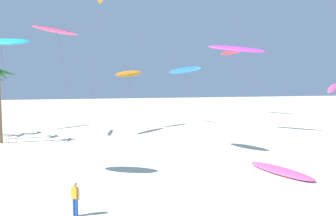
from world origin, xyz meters
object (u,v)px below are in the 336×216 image
flying_kite_7 (129,74)px  grounded_kite_1 (280,171)px  flying_kite_1 (232,52)px  person_near_left (75,198)px  flying_kite_2 (1,42)px  flying_kite_3 (184,70)px  flying_kite_10 (236,49)px  flying_kite_5 (56,31)px  flying_kite_4 (333,88)px

flying_kite_7 → grounded_kite_1: bearing=-77.0°
flying_kite_1 → person_near_left: size_ratio=8.44×
flying_kite_2 → grounded_kite_1: size_ratio=1.66×
flying_kite_2 → flying_kite_7: bearing=62.0°
flying_kite_3 → flying_kite_10: size_ratio=0.72×
person_near_left → grounded_kite_1: bearing=13.3°
flying_kite_3 → flying_kite_10: bearing=41.9°
flying_kite_2 → grounded_kite_1: (19.27, -3.98, -9.30)m
flying_kite_3 → flying_kite_5: size_ratio=0.66×
flying_kite_5 → grounded_kite_1: (16.65, -23.20, -13.35)m
flying_kite_2 → grounded_kite_1: bearing=-11.7°
grounded_kite_1 → flying_kite_2: bearing=168.3°
flying_kite_7 → flying_kite_10: size_ratio=0.73×
flying_kite_2 → person_near_left: (4.54, -7.47, -8.51)m
flying_kite_1 → flying_kite_3: 40.56m
flying_kite_10 → grounded_kite_1: (-6.85, -19.10, -11.38)m
flying_kite_5 → person_near_left: size_ratio=8.01×
flying_kite_3 → flying_kite_7: bearing=96.3°
grounded_kite_1 → person_near_left: size_ratio=3.46×
flying_kite_4 → flying_kite_5: flying_kite_5 is taller
flying_kite_7 → flying_kite_10: bearing=-33.8°
flying_kite_5 → person_near_left: bearing=-85.9°
person_near_left → flying_kite_5: bearing=94.1°
flying_kite_1 → flying_kite_3: bearing=-125.3°
flying_kite_5 → flying_kite_10: size_ratio=1.10×
flying_kite_1 → flying_kite_10: bearing=-117.8°
flying_kite_4 → flying_kite_10: (-15.07, 1.96, 5.44)m
flying_kite_1 → flying_kite_10: 25.73m
flying_kite_7 → grounded_kite_1: flying_kite_7 is taller
flying_kite_2 → flying_kite_7: (12.79, 24.05, -1.14)m
flying_kite_7 → flying_kite_10: 16.37m
flying_kite_10 → grounded_kite_1: flying_kite_10 is taller
flying_kite_1 → flying_kite_4: flying_kite_1 is taller
flying_kite_7 → person_near_left: (-8.25, -31.51, -7.37)m
flying_kite_5 → grounded_kite_1: size_ratio=2.32×
flying_kite_4 → person_near_left: bearing=-150.6°
flying_kite_2 → flying_kite_5: size_ratio=0.72×
flying_kite_1 → flying_kite_3: flying_kite_1 is taller
flying_kite_1 → flying_kite_5: size_ratio=1.05×
flying_kite_10 → person_near_left: 32.99m
flying_kite_2 → flying_kite_7: 27.26m
flying_kite_4 → grounded_kite_1: bearing=-142.0°
flying_kite_3 → flying_kite_4: size_ratio=0.94×
grounded_kite_1 → flying_kite_5: bearing=125.7°
flying_kite_4 → flying_kite_7: (-28.41, 10.89, 2.22)m
flying_kite_1 → grounded_kite_1: 47.79m
flying_kite_1 → flying_kite_2: (-38.07, -37.80, -4.31)m
flying_kite_5 → flying_kite_7: 12.40m
person_near_left → flying_kite_1: bearing=53.5°
person_near_left → flying_kite_2: bearing=121.3°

